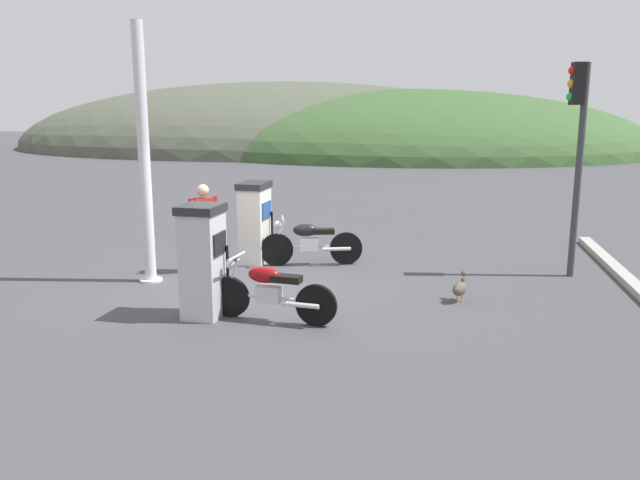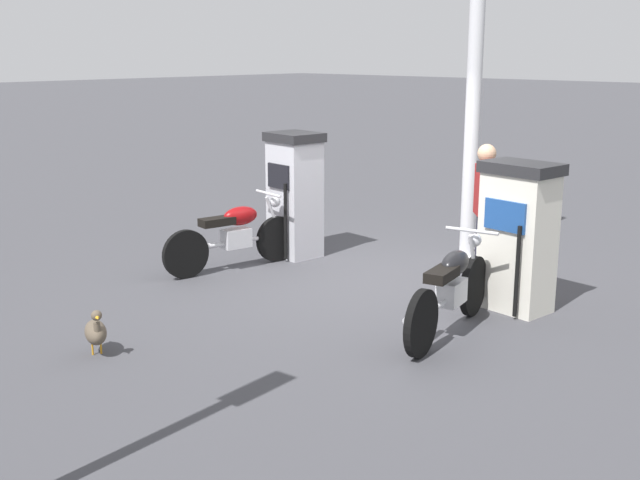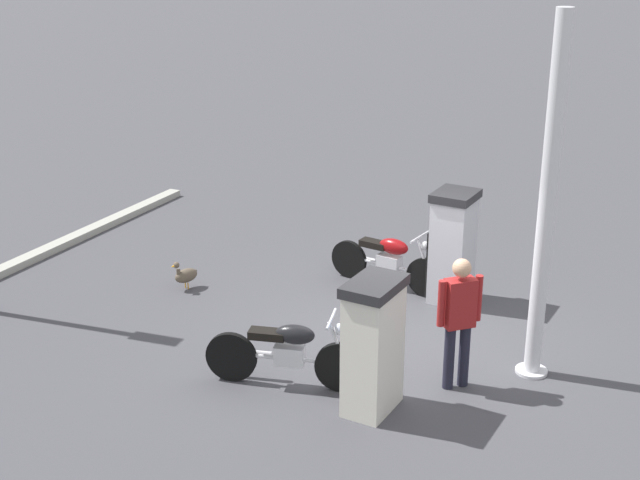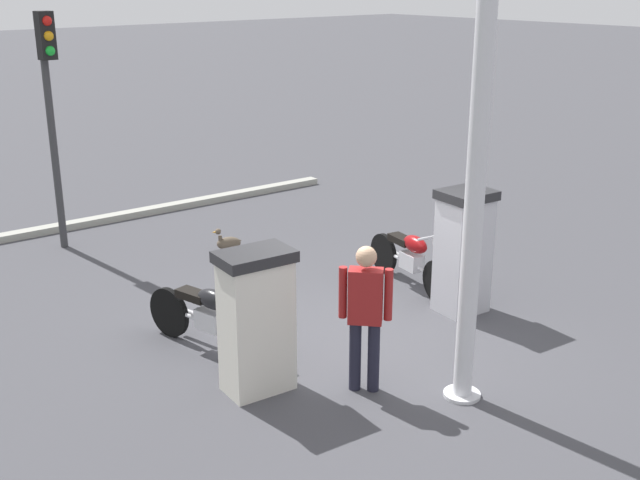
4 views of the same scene
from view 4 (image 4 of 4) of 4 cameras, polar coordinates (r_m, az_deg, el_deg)
name	(u,v)px [view 4 (image 4 of 4)]	position (r m, az deg, el deg)	size (l,w,h in m)	color
ground_plane	(354,337)	(9.95, 2.50, -7.04)	(120.00, 120.00, 0.00)	#424247
fuel_pump_near	(463,251)	(10.58, 10.29, -0.76)	(0.67, 0.73, 1.67)	silver
fuel_pump_far	(256,321)	(8.46, -4.62, -5.84)	(0.63, 0.84, 1.60)	silver
motorcycle_near_pump	(411,258)	(11.39, 6.60, -1.28)	(1.92, 0.66, 0.94)	black
motorcycle_far_pump	(209,316)	(9.50, -8.02, -5.47)	(1.96, 0.64, 0.96)	black
attendant_person	(365,310)	(8.38, 3.29, -5.04)	(0.48, 0.45, 1.65)	#1E1E2D
wandering_duck	(228,243)	(12.72, -6.65, -0.19)	(0.33, 0.46, 0.48)	brown
roadside_traffic_light	(50,91)	(13.18, -18.94, 10.14)	(0.38, 0.25, 3.79)	#38383A
canopy_support_pole	(474,205)	(7.97, 11.08, 2.49)	(0.40, 0.40, 4.44)	silver
road_edge_kerb	(119,217)	(15.05, -14.34, 1.66)	(0.70, 9.00, 0.12)	#9E9E93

